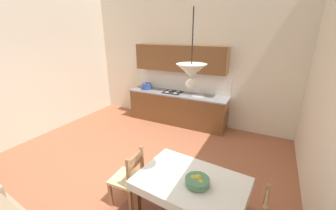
% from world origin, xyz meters
% --- Properties ---
extents(ground_plane, '(6.45, 6.26, 0.10)m').
position_xyz_m(ground_plane, '(0.00, 0.00, -0.05)').
color(ground_plane, '#A86042').
extents(wall_back, '(6.45, 0.12, 4.16)m').
position_xyz_m(wall_back, '(0.00, 2.89, 2.08)').
color(wall_back, silver).
rests_on(wall_back, ground_plane).
extents(wall_left, '(0.12, 6.26, 4.16)m').
position_xyz_m(wall_left, '(-2.99, 0.00, 2.08)').
color(wall_left, silver).
rests_on(wall_left, ground_plane).
extents(kitchen_cabinetry, '(2.87, 0.63, 2.20)m').
position_xyz_m(kitchen_cabinetry, '(-0.13, 2.56, 0.86)').
color(kitchen_cabinetry, brown).
rests_on(kitchen_cabinetry, ground_plane).
extents(dining_table, '(1.45, 1.05, 0.75)m').
position_xyz_m(dining_table, '(1.49, -0.56, 0.62)').
color(dining_table, brown).
rests_on(dining_table, ground_plane).
extents(dining_chair_tv_side, '(0.44, 0.44, 0.93)m').
position_xyz_m(dining_chair_tv_side, '(0.50, -0.60, 0.44)').
color(dining_chair_tv_side, '#D1BC89').
rests_on(dining_chair_tv_side, ground_plane).
extents(fruit_bowl, '(0.30, 0.30, 0.12)m').
position_xyz_m(fruit_bowl, '(1.59, -0.62, 0.81)').
color(fruit_bowl, '#4C7F5B').
rests_on(fruit_bowl, dining_table).
extents(pendant_lamp, '(0.32, 0.32, 0.80)m').
position_xyz_m(pendant_lamp, '(1.45, -0.61, 2.14)').
color(pendant_lamp, black).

